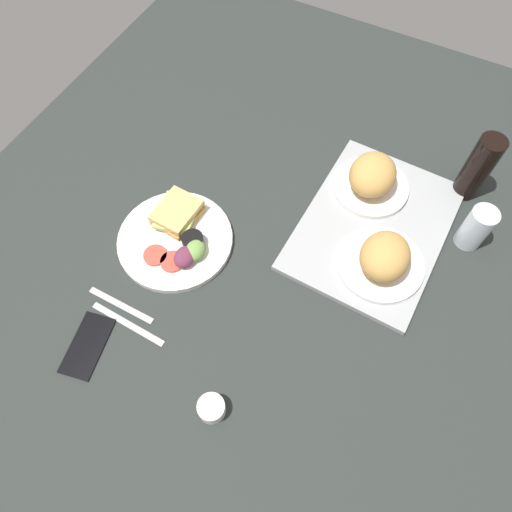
{
  "coord_description": "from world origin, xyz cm",
  "views": [
    {
      "loc": [
        48.32,
        27.13,
        98.83
      ],
      "look_at": [
        2.0,
        3.0,
        4.0
      ],
      "focal_mm": 33.0,
      "sensor_mm": 36.0,
      "label": 1
    }
  ],
  "objects_px": {
    "drinking_glass": "(476,228)",
    "espresso_cup": "(212,408)",
    "plate_with_salad": "(178,237)",
    "soda_bottle": "(478,168)",
    "cell_phone": "(87,345)",
    "bread_plate_far": "(383,259)",
    "knife": "(128,324)",
    "serving_tray": "(374,227)",
    "fork": "(121,305)",
    "bread_plate_near": "(372,178)"
  },
  "relations": [
    {
      "from": "bread_plate_far",
      "to": "plate_with_salad",
      "type": "bearing_deg",
      "value": -72.35
    },
    {
      "from": "fork",
      "to": "cell_phone",
      "type": "height_order",
      "value": "cell_phone"
    },
    {
      "from": "bread_plate_far",
      "to": "knife",
      "type": "relative_size",
      "value": 1.06
    },
    {
      "from": "espresso_cup",
      "to": "fork",
      "type": "relative_size",
      "value": 0.33
    },
    {
      "from": "cell_phone",
      "to": "soda_bottle",
      "type": "bearing_deg",
      "value": 130.82
    },
    {
      "from": "espresso_cup",
      "to": "bread_plate_near",
      "type": "bearing_deg",
      "value": 172.9
    },
    {
      "from": "plate_with_salad",
      "to": "drinking_glass",
      "type": "relative_size",
      "value": 2.38
    },
    {
      "from": "serving_tray",
      "to": "cell_phone",
      "type": "relative_size",
      "value": 3.13
    },
    {
      "from": "espresso_cup",
      "to": "bread_plate_far",
      "type": "bearing_deg",
      "value": 157.85
    },
    {
      "from": "bread_plate_far",
      "to": "plate_with_salad",
      "type": "xyz_separation_m",
      "value": [
        0.15,
        -0.46,
        -0.04
      ]
    },
    {
      "from": "bread_plate_far",
      "to": "knife",
      "type": "distance_m",
      "value": 0.59
    },
    {
      "from": "espresso_cup",
      "to": "cell_phone",
      "type": "distance_m",
      "value": 0.31
    },
    {
      "from": "fork",
      "to": "knife",
      "type": "bearing_deg",
      "value": -36.55
    },
    {
      "from": "drinking_glass",
      "to": "cell_phone",
      "type": "bearing_deg",
      "value": -45.68
    },
    {
      "from": "plate_with_salad",
      "to": "espresso_cup",
      "type": "xyz_separation_m",
      "value": [
        0.31,
        0.27,
        0.0
      ]
    },
    {
      "from": "serving_tray",
      "to": "soda_bottle",
      "type": "xyz_separation_m",
      "value": [
        -0.22,
        0.17,
        0.09
      ]
    },
    {
      "from": "plate_with_salad",
      "to": "cell_phone",
      "type": "xyz_separation_m",
      "value": [
        0.32,
        -0.03,
        -0.01
      ]
    },
    {
      "from": "drinking_glass",
      "to": "espresso_cup",
      "type": "relative_size",
      "value": 2.09
    },
    {
      "from": "drinking_glass",
      "to": "espresso_cup",
      "type": "bearing_deg",
      "value": -28.84
    },
    {
      "from": "cell_phone",
      "to": "knife",
      "type": "bearing_deg",
      "value": 137.39
    },
    {
      "from": "bread_plate_far",
      "to": "plate_with_salad",
      "type": "relative_size",
      "value": 0.72
    },
    {
      "from": "plate_with_salad",
      "to": "bread_plate_near",
      "type": "bearing_deg",
      "value": 134.29
    },
    {
      "from": "espresso_cup",
      "to": "knife",
      "type": "bearing_deg",
      "value": -105.88
    },
    {
      "from": "bread_plate_near",
      "to": "knife",
      "type": "xyz_separation_m",
      "value": [
        0.58,
        -0.34,
        -0.06
      ]
    },
    {
      "from": "serving_tray",
      "to": "cell_phone",
      "type": "height_order",
      "value": "serving_tray"
    },
    {
      "from": "bread_plate_near",
      "to": "drinking_glass",
      "type": "distance_m",
      "value": 0.27
    },
    {
      "from": "plate_with_salad",
      "to": "cell_phone",
      "type": "relative_size",
      "value": 1.94
    },
    {
      "from": "fork",
      "to": "cell_phone",
      "type": "bearing_deg",
      "value": -94.41
    },
    {
      "from": "bread_plate_far",
      "to": "drinking_glass",
      "type": "xyz_separation_m",
      "value": [
        -0.18,
        0.16,
        0.0
      ]
    },
    {
      "from": "soda_bottle",
      "to": "espresso_cup",
      "type": "relative_size",
      "value": 3.34
    },
    {
      "from": "plate_with_salad",
      "to": "soda_bottle",
      "type": "xyz_separation_m",
      "value": [
        -0.47,
        0.58,
        0.08
      ]
    },
    {
      "from": "plate_with_salad",
      "to": "soda_bottle",
      "type": "height_order",
      "value": "soda_bottle"
    },
    {
      "from": "bread_plate_near",
      "to": "knife",
      "type": "bearing_deg",
      "value": -30.26
    },
    {
      "from": "espresso_cup",
      "to": "fork",
      "type": "bearing_deg",
      "value": -109.12
    },
    {
      "from": "soda_bottle",
      "to": "knife",
      "type": "xyz_separation_m",
      "value": [
        0.71,
        -0.56,
        -0.09
      ]
    },
    {
      "from": "bread_plate_near",
      "to": "plate_with_salad",
      "type": "bearing_deg",
      "value": -45.71
    },
    {
      "from": "knife",
      "to": "bread_plate_far",
      "type": "bearing_deg",
      "value": 42.57
    },
    {
      "from": "drinking_glass",
      "to": "cell_phone",
      "type": "xyz_separation_m",
      "value": [
        0.64,
        -0.66,
        -0.05
      ]
    },
    {
      "from": "drinking_glass",
      "to": "knife",
      "type": "xyz_separation_m",
      "value": [
        0.56,
        -0.61,
        -0.06
      ]
    },
    {
      "from": "serving_tray",
      "to": "bread_plate_far",
      "type": "distance_m",
      "value": 0.13
    },
    {
      "from": "plate_with_salad",
      "to": "espresso_cup",
      "type": "height_order",
      "value": "plate_with_salad"
    },
    {
      "from": "soda_bottle",
      "to": "espresso_cup",
      "type": "distance_m",
      "value": 0.84
    },
    {
      "from": "knife",
      "to": "cell_phone",
      "type": "bearing_deg",
      "value": -119.38
    },
    {
      "from": "plate_with_salad",
      "to": "knife",
      "type": "bearing_deg",
      "value": 3.83
    },
    {
      "from": "fork",
      "to": "drinking_glass",
      "type": "bearing_deg",
      "value": 39.64
    },
    {
      "from": "bread_plate_near",
      "to": "drinking_glass",
      "type": "xyz_separation_m",
      "value": [
        0.02,
        0.27,
        -0.0
      ]
    },
    {
      "from": "fork",
      "to": "cell_phone",
      "type": "relative_size",
      "value": 1.18
    },
    {
      "from": "bread_plate_far",
      "to": "espresso_cup",
      "type": "bearing_deg",
      "value": -22.15
    },
    {
      "from": "soda_bottle",
      "to": "cell_phone",
      "type": "distance_m",
      "value": 1.0
    },
    {
      "from": "soda_bottle",
      "to": "espresso_cup",
      "type": "xyz_separation_m",
      "value": [
        0.78,
        -0.3,
        -0.07
      ]
    }
  ]
}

